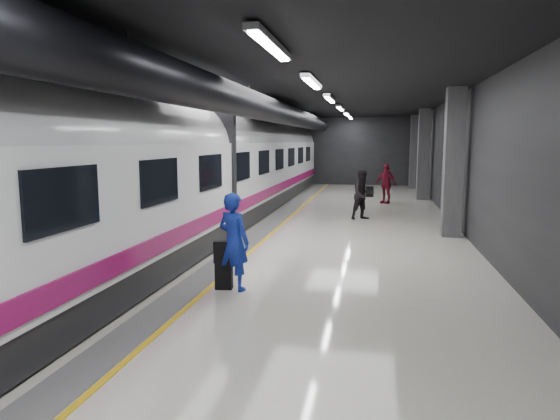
{
  "coord_description": "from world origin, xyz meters",
  "views": [
    {
      "loc": [
        2.26,
        -13.87,
        2.91
      ],
      "look_at": [
        0.01,
        -2.21,
        1.27
      ],
      "focal_mm": 32.0,
      "sensor_mm": 36.0,
      "label": 1
    }
  ],
  "objects": [
    {
      "name": "traveler_far_a",
      "position": [
        1.8,
        4.86,
        0.92
      ],
      "size": [
        1.13,
        1.07,
        1.85
      ],
      "primitive_type": "imported",
      "rotation": [
        0.0,
        0.0,
        0.57
      ],
      "color": "black",
      "rests_on": "ground"
    },
    {
      "name": "shoulder_bag",
      "position": [
        -0.67,
        -4.69,
        0.76
      ],
      "size": [
        0.35,
        0.23,
        0.43
      ],
      "primitive_type": "cube",
      "rotation": [
        0.0,
        0.0,
        0.17
      ],
      "color": "black",
      "rests_on": "suitcase_main"
    },
    {
      "name": "train",
      "position": [
        -3.25,
        -0.0,
        2.07
      ],
      "size": [
        3.05,
        38.0,
        4.05
      ],
      "color": "black",
      "rests_on": "ground"
    },
    {
      "name": "traveler_far_b",
      "position": [
        2.72,
        10.04,
        0.93
      ],
      "size": [
        1.15,
        0.99,
        1.85
      ],
      "primitive_type": "imported",
      "rotation": [
        0.0,
        0.0,
        -0.6
      ],
      "color": "maroon",
      "rests_on": "ground"
    },
    {
      "name": "platform_hall",
      "position": [
        -0.29,
        0.96,
        3.54
      ],
      "size": [
        10.02,
        40.02,
        4.51
      ],
      "color": "black",
      "rests_on": "ground"
    },
    {
      "name": "suitcase_far",
      "position": [
        1.95,
        12.64,
        0.28
      ],
      "size": [
        0.41,
        0.3,
        0.55
      ],
      "primitive_type": "cube",
      "rotation": [
        0.0,
        0.0,
        0.17
      ],
      "color": "black",
      "rests_on": "ground"
    },
    {
      "name": "ground",
      "position": [
        0.0,
        0.0,
        0.0
      ],
      "size": [
        40.0,
        40.0,
        0.0
      ],
      "primitive_type": "plane",
      "color": "silver",
      "rests_on": "ground"
    },
    {
      "name": "traveler_main",
      "position": [
        -0.44,
        -4.66,
        0.96
      ],
      "size": [
        0.83,
        0.71,
        1.93
      ],
      "primitive_type": "imported",
      "rotation": [
        0.0,
        0.0,
        2.73
      ],
      "color": "#1C31D2",
      "rests_on": "ground"
    },
    {
      "name": "suitcase_main",
      "position": [
        -0.65,
        -4.66,
        0.27
      ],
      "size": [
        0.35,
        0.24,
        0.54
      ],
      "primitive_type": "cube",
      "rotation": [
        0.0,
        0.0,
        0.1
      ],
      "color": "black",
      "rests_on": "ground"
    }
  ]
}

